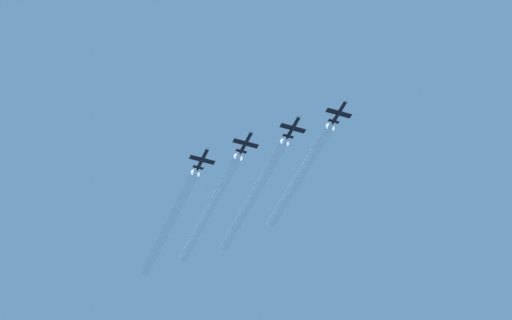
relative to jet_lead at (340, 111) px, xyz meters
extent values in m
cylinder|color=black|center=(0.00, -0.31, -0.03)|extent=(1.09, 9.41, 1.09)
cone|color=silver|center=(0.00, 5.19, -0.03)|extent=(1.04, 1.59, 1.04)
ellipsoid|color=black|center=(0.00, 1.76, 0.44)|extent=(0.60, 2.18, 0.49)
cube|color=black|center=(0.00, -0.78, -0.11)|extent=(7.93, 1.88, 0.12)
cube|color=black|center=(0.00, -4.58, -0.03)|extent=(3.37, 1.09, 0.12)
cube|color=silver|center=(0.00, -4.50, 1.36)|extent=(0.10, 1.29, 1.68)
cylinder|color=black|center=(0.00, -5.27, -0.03)|extent=(0.82, 0.59, 0.82)
cylinder|color=black|center=(10.93, -9.69, -1.53)|extent=(1.09, 9.41, 1.09)
cone|color=silver|center=(10.93, -4.19, -1.53)|extent=(1.04, 1.59, 1.04)
ellipsoid|color=black|center=(10.93, -7.62, -1.06)|extent=(0.60, 2.18, 0.49)
cube|color=black|center=(10.93, -10.16, -1.61)|extent=(7.93, 1.88, 0.12)
cube|color=black|center=(10.93, -13.96, -1.53)|extent=(3.37, 1.09, 0.12)
cube|color=silver|center=(10.93, -13.88, -0.14)|extent=(0.10, 1.29, 1.68)
cylinder|color=black|center=(10.93, -14.65, -1.53)|extent=(0.82, 0.59, 0.82)
cylinder|color=black|center=(22.31, -19.48, -2.94)|extent=(1.09, 9.41, 1.09)
cone|color=silver|center=(22.31, -13.99, -2.94)|extent=(1.04, 1.59, 1.04)
ellipsoid|color=black|center=(22.31, -17.41, -2.48)|extent=(0.60, 2.18, 0.49)
cube|color=black|center=(22.31, -19.96, -3.02)|extent=(7.93, 1.88, 0.12)
cube|color=black|center=(22.31, -23.76, -2.94)|extent=(3.37, 1.09, 0.12)
cube|color=silver|center=(22.31, -23.68, -1.55)|extent=(0.10, 1.29, 1.68)
cylinder|color=black|center=(22.31, -24.44, -2.94)|extent=(0.82, 0.59, 0.82)
cylinder|color=black|center=(32.81, -29.04, -4.86)|extent=(1.09, 9.41, 1.09)
cone|color=silver|center=(32.81, -23.54, -4.86)|extent=(1.04, 1.59, 1.04)
ellipsoid|color=black|center=(32.81, -26.97, -4.40)|extent=(0.60, 2.18, 0.49)
cube|color=black|center=(32.81, -29.51, -4.95)|extent=(7.93, 1.88, 0.12)
cube|color=black|center=(32.81, -33.31, -4.86)|extent=(3.37, 1.09, 0.12)
cube|color=silver|center=(32.81, -33.23, -3.48)|extent=(0.10, 1.29, 1.68)
cylinder|color=black|center=(32.81, -34.00, -4.86)|extent=(0.82, 0.59, 0.82)
cylinder|color=white|center=(0.00, -26.54, -0.03)|extent=(1.53, 42.45, 1.53)
cylinder|color=white|center=(0.00, -31.64, -0.03)|extent=(2.91, 48.82, 2.91)
cylinder|color=white|center=(10.93, -38.47, -1.53)|extent=(1.53, 47.55, 1.53)
cylinder|color=white|center=(10.93, -44.18, -1.53)|extent=(2.91, 54.68, 2.91)
cylinder|color=white|center=(22.31, -48.03, -2.94)|extent=(1.53, 47.07, 1.53)
cylinder|color=white|center=(22.31, -53.68, -2.94)|extent=(2.91, 54.13, 2.91)
cylinder|color=white|center=(32.81, -57.56, -4.86)|extent=(1.53, 47.03, 1.53)
cylinder|color=white|center=(32.81, -63.20, -4.86)|extent=(2.91, 54.08, 2.91)
camera|label=1|loc=(108.12, 214.75, -239.38)|focal=80.29mm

